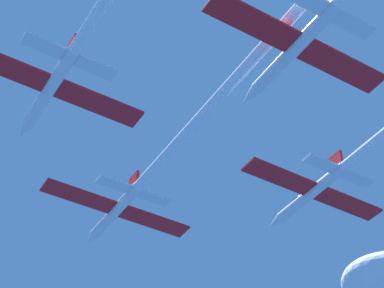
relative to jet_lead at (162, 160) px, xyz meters
name	(u,v)px	position (x,y,z in m)	size (l,w,h in m)	color
jet_lead	(162,160)	(0.00, 0.00, 0.00)	(19.60, 49.03, 3.25)	white
jet_left_wing	(90,25)	(-15.33, -13.68, -0.24)	(19.60, 43.34, 3.25)	white
jet_right_wing	(366,148)	(18.44, -13.65, -0.08)	(19.60, 43.77, 3.25)	white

